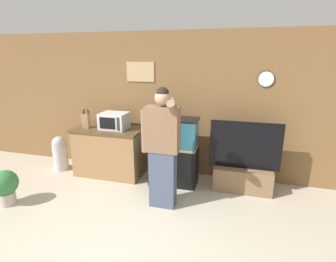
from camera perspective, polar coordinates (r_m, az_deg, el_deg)
The scene contains 9 objects.
wall_back_paneled at distance 4.84m, azimuth 0.59°, elevation 5.65°, with size 10.00×0.08×2.60m.
counter_island at distance 5.06m, azimuth -12.51°, elevation -4.31°, with size 1.28×0.69×0.89m.
microwave at distance 4.86m, azimuth -11.61°, elevation 2.20°, with size 0.48×0.40×0.29m.
knife_block at distance 5.04m, azimuth -17.41°, elevation 2.13°, with size 0.13×0.10×0.35m.
aquarium_on_stand at distance 4.51m, azimuth 1.22°, elevation -4.48°, with size 0.82×0.40×1.19m.
tv_on_stand at distance 4.56m, azimuth 16.01°, elevation -8.31°, with size 1.14×0.40×1.17m.
person_standing at distance 3.73m, azimuth -1.31°, elevation -3.52°, with size 0.56×0.42×1.78m.
potted_plant at distance 4.67m, azimuth -31.93°, elevation -10.00°, with size 0.38×0.38×0.55m.
trash_bin at distance 5.58m, azimuth -22.45°, elevation -4.36°, with size 0.28×0.28×0.68m.
Camera 1 is at (1.22, -1.95, 2.17)m, focal length 28.00 mm.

